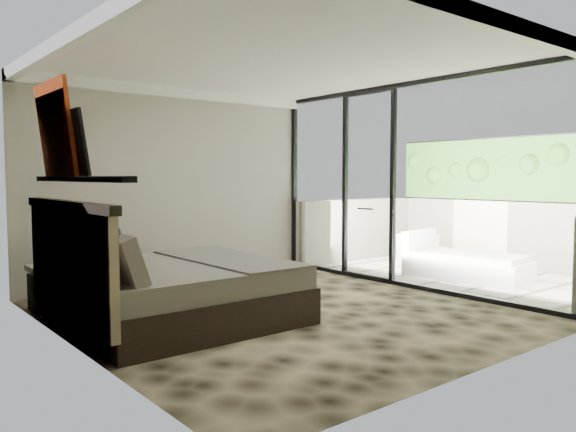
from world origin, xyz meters
TOP-DOWN VIEW (x-y plane):
  - floor at (0.00, 0.00)m, footprint 5.00×5.00m
  - ceiling at (0.00, 0.00)m, footprint 4.50×5.00m
  - back_wall at (0.00, 2.49)m, footprint 4.50×0.02m
  - left_wall at (-2.24, 0.00)m, footprint 0.02×5.00m
  - glass_wall at (2.25, 0.00)m, footprint 0.08×5.00m
  - terrace_slab at (3.75, 0.00)m, footprint 3.00×5.00m
  - parapet_far at (5.10, 0.00)m, footprint 0.30×5.00m
  - foliage_hedge at (5.10, 0.00)m, footprint 0.36×4.60m
  - picture_ledge at (-2.18, 0.10)m, footprint 0.12×2.20m
  - bed at (-1.20, 0.36)m, footprint 2.24×2.16m
  - nightstand at (-1.97, 1.69)m, footprint 0.62×0.62m
  - table_lamp at (-1.98, 1.71)m, footprint 0.36×0.36m
  - abstract_canvas at (-2.19, 0.68)m, footprint 0.13×0.90m
  - framed_print at (-2.14, 0.29)m, footprint 0.11×0.50m
  - ottoman at (4.00, 1.22)m, footprint 0.63×0.63m
  - lounger at (3.42, -0.09)m, footprint 1.11×1.84m

SIDE VIEW (x-z plane):
  - terrace_slab at x=3.75m, z-range -0.12..0.00m
  - floor at x=0.00m, z-range 0.00..0.00m
  - lounger at x=3.42m, z-range -0.13..0.55m
  - nightstand at x=-1.97m, z-range 0.00..0.48m
  - ottoman at x=4.00m, z-range 0.00..0.52m
  - bed at x=-1.20m, z-range -0.26..0.98m
  - parapet_far at x=5.10m, z-range 0.00..1.10m
  - table_lamp at x=-1.98m, z-range 0.61..1.26m
  - back_wall at x=0.00m, z-range 0.00..2.80m
  - left_wall at x=-2.24m, z-range 0.00..2.80m
  - glass_wall at x=2.25m, z-range 0.00..2.80m
  - picture_ledge at x=-2.18m, z-range 1.48..1.52m
  - foliage_hedge at x=5.10m, z-range 1.10..2.20m
  - framed_print at x=-2.14m, z-range 1.53..2.12m
  - abstract_canvas at x=-2.19m, z-range 1.53..2.42m
  - ceiling at x=0.00m, z-range 2.78..2.80m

